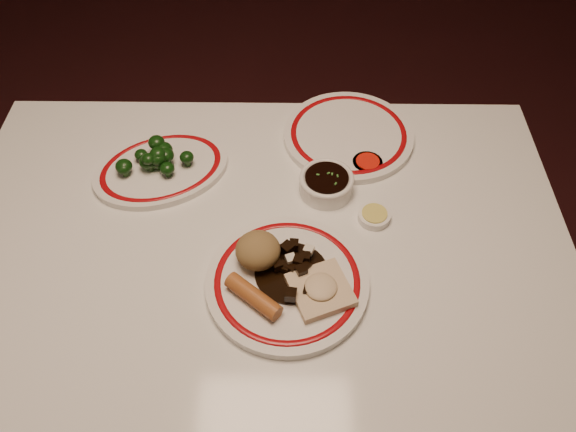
# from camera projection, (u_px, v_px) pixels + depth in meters

# --- Properties ---
(ground) EXTENTS (7.00, 7.00, 0.00)m
(ground) POSITION_uv_depth(u_px,v_px,m) (268.00, 407.00, 1.62)
(ground) COLOR black
(ground) RESTS_ON ground
(dining_table) EXTENTS (1.20, 0.90, 0.75)m
(dining_table) POSITION_uv_depth(u_px,v_px,m) (259.00, 285.00, 1.12)
(dining_table) COLOR white
(dining_table) RESTS_ON ground
(main_plate) EXTENTS (0.38, 0.38, 0.02)m
(main_plate) POSITION_uv_depth(u_px,v_px,m) (287.00, 282.00, 1.00)
(main_plate) COLOR white
(main_plate) RESTS_ON dining_table
(rice_mound) EXTENTS (0.08, 0.08, 0.06)m
(rice_mound) POSITION_uv_depth(u_px,v_px,m) (258.00, 250.00, 1.00)
(rice_mound) COLOR olive
(rice_mound) RESTS_ON main_plate
(spring_roll) EXTENTS (0.10, 0.09, 0.03)m
(spring_roll) POSITION_uv_depth(u_px,v_px,m) (253.00, 296.00, 0.96)
(spring_roll) COLOR #A95E29
(spring_roll) RESTS_ON main_plate
(fried_wonton) EXTENTS (0.13, 0.13, 0.03)m
(fried_wonton) POSITION_uv_depth(u_px,v_px,m) (321.00, 289.00, 0.97)
(fried_wonton) COLOR beige
(fried_wonton) RESTS_ON main_plate
(stirfry_heap) EXTENTS (0.13, 0.13, 0.03)m
(stirfry_heap) POSITION_uv_depth(u_px,v_px,m) (293.00, 269.00, 1.00)
(stirfry_heap) COLOR black
(stirfry_heap) RESTS_ON main_plate
(broccoli_plate) EXTENTS (0.34, 0.33, 0.02)m
(broccoli_plate) POSITION_uv_depth(u_px,v_px,m) (161.00, 169.00, 1.18)
(broccoli_plate) COLOR white
(broccoli_plate) RESTS_ON dining_table
(broccoli_pile) EXTENTS (0.16, 0.09, 0.05)m
(broccoli_pile) POSITION_uv_depth(u_px,v_px,m) (155.00, 158.00, 1.16)
(broccoli_pile) COLOR #23471C
(broccoli_pile) RESTS_ON broccoli_plate
(soy_bowl) EXTENTS (0.11, 0.11, 0.04)m
(soy_bowl) POSITION_uv_depth(u_px,v_px,m) (326.00, 184.00, 1.14)
(soy_bowl) COLOR white
(soy_bowl) RESTS_ON dining_table
(sweet_sour_dish) EXTENTS (0.06, 0.06, 0.02)m
(sweet_sour_dish) POSITION_uv_depth(u_px,v_px,m) (367.00, 164.00, 1.19)
(sweet_sour_dish) COLOR white
(sweet_sour_dish) RESTS_ON dining_table
(mustard_dish) EXTENTS (0.06, 0.06, 0.02)m
(mustard_dish) POSITION_uv_depth(u_px,v_px,m) (374.00, 216.00, 1.10)
(mustard_dish) COLOR white
(mustard_dish) RESTS_ON dining_table
(far_plate) EXTENTS (0.36, 0.36, 0.02)m
(far_plate) POSITION_uv_depth(u_px,v_px,m) (348.00, 135.00, 1.25)
(far_plate) COLOR white
(far_plate) RESTS_ON dining_table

